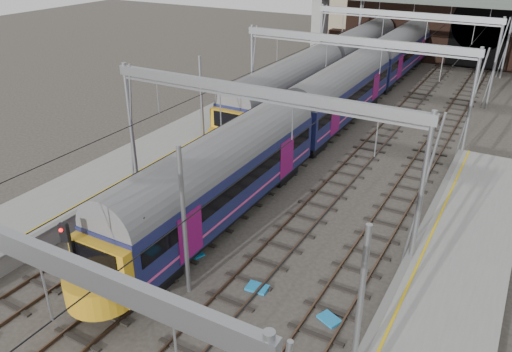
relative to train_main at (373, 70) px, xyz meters
The scene contains 13 objects.
ground 34.42m from the train_main, 86.66° to the right, with size 160.00×160.00×0.00m, color #38332D.
platform_left 32.86m from the train_main, 104.45° to the right, with size 4.32×55.00×1.12m.
tracks 19.54m from the train_main, 84.07° to the right, with size 14.40×80.00×0.22m.
overhead_line 13.51m from the train_main, 81.10° to the right, with size 16.80×80.00×8.00m.
retaining_wall 18.07m from the train_main, 79.11° to the left, with size 28.00×2.75×9.00m.
overbridge 12.78m from the train_main, 80.33° to the left, with size 28.00×3.00×9.25m.
train_main is the anchor object (origin of this frame).
train_second 8.39m from the train_main, 118.46° to the left, with size 3.09×53.46×5.21m.
signal_near_left 35.62m from the train_main, 91.73° to the right, with size 0.35×0.45×4.40m.
signal_near_centre 33.73m from the train_main, 88.03° to the right, with size 0.35×0.45×4.39m.
equip_cover_a 29.98m from the train_main, 88.87° to the right, with size 0.87×0.62×0.10m, color #1981C1.
equip_cover_b 31.11m from the train_main, 81.48° to the right, with size 0.97×0.68×0.11m, color #1981C1.
equip_cover_c 32.12m from the train_main, 75.25° to the right, with size 0.90×0.63×0.11m, color #1981C1.
Camera 1 is at (11.29, -11.95, 14.36)m, focal length 35.00 mm.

